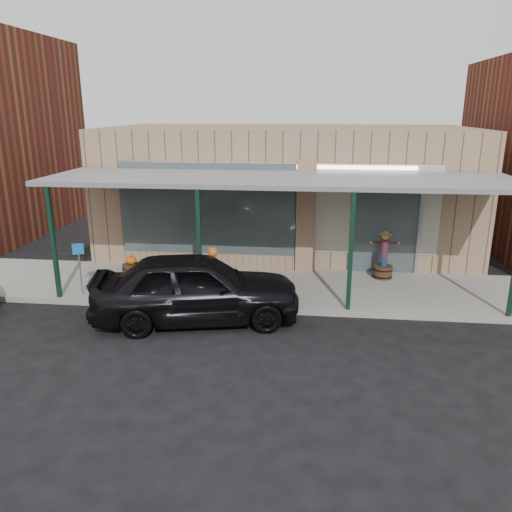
# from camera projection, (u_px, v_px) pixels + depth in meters

# --- Properties ---
(ground) EXTENTS (120.00, 120.00, 0.00)m
(ground) POSITION_uv_depth(u_px,v_px,m) (265.00, 352.00, 10.21)
(ground) COLOR black
(ground) RESTS_ON ground
(sidewalk) EXTENTS (40.00, 3.20, 0.15)m
(sidewalk) POSITION_uv_depth(u_px,v_px,m) (277.00, 288.00, 13.61)
(sidewalk) COLOR gray
(sidewalk) RESTS_ON ground
(storefront) EXTENTS (12.00, 6.25, 4.20)m
(storefront) POSITION_uv_depth(u_px,v_px,m) (287.00, 189.00, 17.39)
(storefront) COLOR #9B795F
(storefront) RESTS_ON ground
(awning) EXTENTS (12.00, 3.00, 3.04)m
(awning) POSITION_uv_depth(u_px,v_px,m) (279.00, 181.00, 12.74)
(awning) COLOR gray
(awning) RESTS_ON ground
(block_buildings_near) EXTENTS (61.00, 8.00, 8.00)m
(block_buildings_near) POSITION_uv_depth(u_px,v_px,m) (346.00, 139.00, 17.69)
(block_buildings_near) COLOR brown
(block_buildings_near) RESTS_ON ground
(barrel_scarecrow) EXTENTS (0.84, 0.63, 1.39)m
(barrel_scarecrow) POSITION_uv_depth(u_px,v_px,m) (383.00, 262.00, 14.11)
(barrel_scarecrow) COLOR #48341C
(barrel_scarecrow) RESTS_ON sidewalk
(barrel_pumpkin) EXTENTS (0.67, 0.67, 0.64)m
(barrel_pumpkin) POSITION_uv_depth(u_px,v_px,m) (132.00, 269.00, 14.30)
(barrel_pumpkin) COLOR #48341C
(barrel_pumpkin) RESTS_ON sidewalk
(handicap_sign) EXTENTS (0.27, 0.13, 1.36)m
(handicap_sign) POSITION_uv_depth(u_px,v_px,m) (79.00, 262.00, 12.73)
(handicap_sign) COLOR gray
(handicap_sign) RESTS_ON sidewalk
(parked_sedan) EXTENTS (5.07, 2.86, 1.63)m
(parked_sedan) POSITION_uv_depth(u_px,v_px,m) (197.00, 287.00, 11.54)
(parked_sedan) COLOR black
(parked_sedan) RESTS_ON ground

